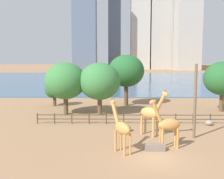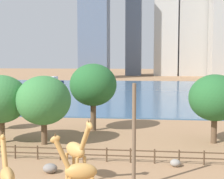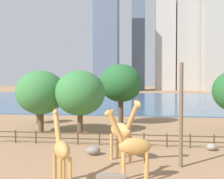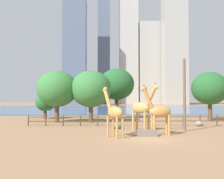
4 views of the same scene
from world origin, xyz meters
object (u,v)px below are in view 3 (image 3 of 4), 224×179
(giraffe_companion, at_px, (122,131))
(utility_pole, at_px, (181,115))
(feeding_trough, at_px, (111,179))
(boat_ferry, at_px, (75,93))
(boulder_by_pole, at_px, (212,147))
(boulder_near_fence, at_px, (93,150))
(tree_left_large, at_px, (80,93))
(tree_right_small, at_px, (41,93))
(tree_right_tall, at_px, (38,105))
(giraffe_tall, at_px, (132,146))
(tree_left_small, at_px, (121,83))
(giraffe_young, at_px, (61,149))

(giraffe_companion, distance_m, utility_pole, 4.63)
(feeding_trough, height_order, boat_ferry, boat_ferry)
(giraffe_companion, bearing_deg, boulder_by_pole, 76.71)
(giraffe_companion, relative_size, boulder_near_fence, 4.25)
(feeding_trough, bearing_deg, tree_left_large, 110.28)
(feeding_trough, bearing_deg, tree_right_small, 124.04)
(giraffe_companion, xyz_separation_m, tree_left_large, (-5.97, 10.69, 2.39))
(boulder_by_pole, distance_m, tree_right_tall, 25.52)
(boulder_by_pole, distance_m, feeding_trough, 12.21)
(tree_left_large, bearing_deg, giraffe_tall, -64.74)
(boulder_by_pole, relative_size, tree_left_large, 0.12)
(utility_pole, relative_size, tree_left_large, 1.02)
(boulder_near_fence, bearing_deg, utility_pole, -19.80)
(tree_left_large, bearing_deg, boat_ferry, 105.12)
(tree_left_large, distance_m, tree_left_small, 8.80)
(boulder_near_fence, distance_m, boulder_by_pole, 10.65)
(feeding_trough, bearing_deg, tree_right_tall, 121.36)
(giraffe_young, height_order, boulder_near_fence, giraffe_young)
(giraffe_young, xyz_separation_m, tree_left_large, (-2.76, 15.94, 2.62))
(boulder_by_pole, xyz_separation_m, tree_right_tall, (-21.66, 13.27, 2.44))
(giraffe_tall, relative_size, boulder_near_fence, 3.93)
(boulder_near_fence, height_order, feeding_trough, boulder_near_fence)
(utility_pole, distance_m, boulder_near_fence, 8.14)
(giraffe_young, relative_size, tree_left_large, 0.62)
(giraffe_tall, xyz_separation_m, tree_left_small, (-2.86, 22.45, 3.69))
(boat_ferry, bearing_deg, tree_right_small, -149.17)
(tree_left_large, xyz_separation_m, boat_ferry, (-21.05, 77.92, -3.60))
(giraffe_tall, height_order, feeding_trough, giraffe_tall)
(feeding_trough, height_order, tree_left_large, tree_left_large)
(utility_pole, relative_size, feeding_trough, 4.22)
(utility_pole, bearing_deg, tree_right_small, 142.32)
(giraffe_young, relative_size, boulder_by_pole, 5.17)
(giraffe_tall, xyz_separation_m, boulder_near_fence, (-3.60, 5.75, -1.82))
(tree_left_large, relative_size, tree_right_tall, 1.75)
(tree_left_large, distance_m, tree_right_tall, 10.91)
(giraffe_young, relative_size, boat_ferry, 0.65)
(tree_left_small, xyz_separation_m, boat_ferry, (-25.14, 70.20, -4.69))
(boulder_near_fence, height_order, tree_right_tall, tree_right_tall)
(boulder_by_pole, distance_m, tree_left_small, 17.75)
(utility_pole, distance_m, boat_ferry, 94.78)
(tree_left_large, distance_m, boat_ferry, 80.79)
(utility_pole, relative_size, boulder_near_fence, 6.36)
(giraffe_young, bearing_deg, boulder_near_fence, -36.57)
(boulder_by_pole, relative_size, tree_left_small, 0.10)
(giraffe_companion, distance_m, boulder_near_fence, 3.72)
(tree_right_tall, bearing_deg, tree_right_small, -65.47)
(giraffe_tall, xyz_separation_m, tree_right_tall, (-14.98, 21.82, 0.56))
(tree_left_large, bearing_deg, giraffe_young, -80.18)
(giraffe_tall, bearing_deg, giraffe_companion, -85.68)
(tree_right_tall, bearing_deg, giraffe_companion, -51.77)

